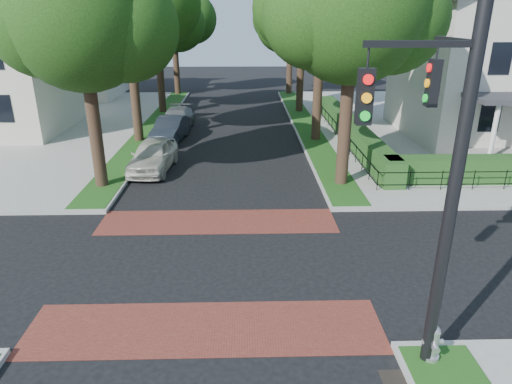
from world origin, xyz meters
TOP-DOWN VIEW (x-y plane):
  - ground at (0.00, 0.00)m, footprint 120.00×120.00m
  - sidewalk_ne at (19.50, 19.00)m, footprint 30.00×30.00m
  - crosswalk_far at (0.00, 3.20)m, footprint 9.00×2.20m
  - crosswalk_near at (0.00, -3.20)m, footprint 9.00×2.20m
  - storm_drain at (4.30, -5.00)m, footprint 0.65×0.45m
  - grass_strip_ne at (5.40, 19.10)m, footprint 1.60×29.80m
  - grass_strip_nw at (-5.40, 19.10)m, footprint 1.60×29.80m
  - tree_right_near at (5.60, 7.24)m, footprint 7.75×6.67m
  - tree_right_mid at (5.61, 15.25)m, footprint 8.25×7.09m
  - tree_right_far at (5.60, 24.22)m, footprint 7.25×6.23m
  - tree_right_back at (5.60, 33.23)m, footprint 7.50×6.45m
  - tree_left_near at (-5.40, 7.23)m, footprint 7.50×6.45m
  - tree_left_far at (-5.40, 24.22)m, footprint 7.00×6.02m
  - tree_left_back at (-5.40, 33.24)m, footprint 7.75×6.66m
  - hedge_main_road at (7.70, 15.00)m, footprint 1.00×18.00m
  - fence_main_road at (6.90, 15.00)m, footprint 0.06×18.00m
  - house_left_far at (-15.49, 31.99)m, footprint 10.00×9.00m
  - traffic_signal at (4.89, -4.41)m, footprint 2.17×2.00m
  - parked_car_front at (-3.60, 9.56)m, footprint 2.19×4.74m
  - parked_car_middle at (-3.60, 15.42)m, footprint 2.08×4.66m
  - parked_car_rear at (-3.60, 18.43)m, footprint 2.15×5.02m
  - fire_hydrant at (5.20, -4.61)m, footprint 0.46×0.45m

SIDE VIEW (x-z plane):
  - ground at x=0.00m, z-range 0.00..0.00m
  - crosswalk_far at x=0.00m, z-range 0.00..0.01m
  - crosswalk_near at x=0.00m, z-range 0.00..0.01m
  - storm_drain at x=4.30m, z-range 0.00..0.01m
  - sidewalk_ne at x=19.50m, z-range 0.00..0.15m
  - grass_strip_ne at x=5.40m, z-range 0.15..0.17m
  - grass_strip_nw at x=-5.40m, z-range 0.15..0.17m
  - fire_hydrant at x=5.20m, z-range 0.13..1.05m
  - fence_main_road at x=6.90m, z-range 0.15..1.05m
  - parked_car_rear at x=-3.60m, z-range 0.00..1.44m
  - parked_car_middle at x=-3.60m, z-range 0.00..1.48m
  - hedge_main_road at x=7.70m, z-range 0.15..1.35m
  - parked_car_front at x=-3.60m, z-range 0.00..1.57m
  - traffic_signal at x=4.89m, z-range 0.71..8.71m
  - house_left_far at x=-15.49m, z-range -0.03..10.11m
  - tree_right_far at x=5.60m, z-range 2.04..11.78m
  - tree_left_far at x=-5.40m, z-range 2.19..12.05m
  - tree_right_back at x=5.60m, z-range 2.17..12.37m
  - tree_left_near at x=-5.40m, z-range 2.17..12.37m
  - tree_left_back at x=-5.40m, z-range 2.19..12.63m
  - tree_right_near at x=5.60m, z-range 2.30..12.96m
  - tree_right_mid at x=5.61m, z-range 2.38..13.60m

